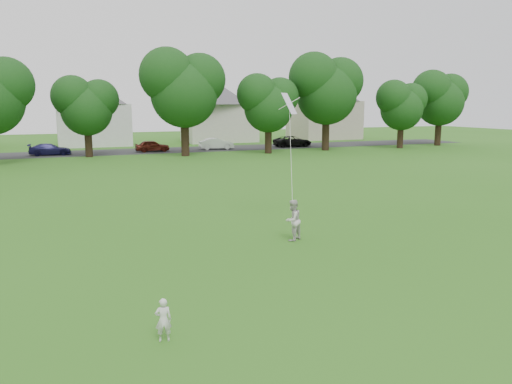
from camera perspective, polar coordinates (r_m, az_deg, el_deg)
name	(u,v)px	position (r m, az deg, el deg)	size (l,w,h in m)	color
ground	(254,290)	(13.73, -0.25, -11.10)	(160.00, 160.00, 0.00)	#2A6216
street	(103,152)	(54.32, -17.13, 4.34)	(90.00, 7.00, 0.01)	#2D2D30
toddler	(163,320)	(10.99, -10.54, -14.17)	(0.35, 0.23, 0.95)	silver
older_boy	(293,220)	(18.32, 4.21, -3.24)	(0.74, 0.57, 1.52)	beige
kite	(291,154)	(19.49, 4.01, 4.35)	(1.12, 1.96, 4.99)	white
tree_row	(136,90)	(47.83, -13.54, 11.25)	(80.04, 9.02, 10.64)	black
parked_cars	(86,148)	(53.15, -18.89, 4.79)	(56.50, 2.20, 1.26)	black
house_row	(95,104)	(64.09, -17.90, 9.58)	(76.30, 13.04, 10.42)	beige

